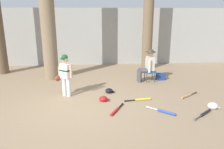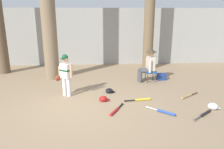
{
  "view_description": "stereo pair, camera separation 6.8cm",
  "coord_description": "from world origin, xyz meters",
  "px_view_note": "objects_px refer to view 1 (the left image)",
  "views": [
    {
      "loc": [
        0.47,
        -5.31,
        2.41
      ],
      "look_at": [
        0.91,
        0.68,
        0.75
      ],
      "focal_mm": 34.29,
      "sensor_mm": 36.0,
      "label": 1
    },
    {
      "loc": [
        0.53,
        -5.32,
        2.41
      ],
      "look_at": [
        0.91,
        0.68,
        0.75
      ],
      "focal_mm": 34.29,
      "sensor_mm": 36.0,
      "label": 2
    }
  ],
  "objects_px": {
    "batting_helmet_white": "(213,106)",
    "batting_helmet_black": "(109,91)",
    "handbag_beside_stool": "(161,77)",
    "bat_blue_youth": "(164,112)",
    "tree_behind_spectator": "(149,11)",
    "batting_helmet_red": "(103,99)",
    "tree_near_player": "(46,0)",
    "bat_red_barrel": "(116,111)",
    "bat_wood_tan": "(187,96)",
    "seated_spectator": "(148,65)",
    "folding_stool": "(150,72)",
    "young_ballplayer": "(65,73)",
    "bat_black_composite": "(205,113)",
    "bat_yellow_trainer": "(141,99)"
  },
  "relations": [
    {
      "from": "folding_stool",
      "to": "young_ballplayer",
      "type": "bearing_deg",
      "value": -155.77
    },
    {
      "from": "tree_near_player",
      "to": "bat_yellow_trainer",
      "type": "height_order",
      "value": "tree_near_player"
    },
    {
      "from": "bat_blue_youth",
      "to": "handbag_beside_stool",
      "type": "bearing_deg",
      "value": 75.12
    },
    {
      "from": "bat_yellow_trainer",
      "to": "tree_behind_spectator",
      "type": "bearing_deg",
      "value": 74.77
    },
    {
      "from": "folding_stool",
      "to": "batting_helmet_red",
      "type": "bearing_deg",
      "value": -134.49
    },
    {
      "from": "tree_behind_spectator",
      "to": "batting_helmet_black",
      "type": "height_order",
      "value": "tree_behind_spectator"
    },
    {
      "from": "handbag_beside_stool",
      "to": "batting_helmet_white",
      "type": "bearing_deg",
      "value": -77.45
    },
    {
      "from": "bat_wood_tan",
      "to": "batting_helmet_black",
      "type": "height_order",
      "value": "batting_helmet_black"
    },
    {
      "from": "handbag_beside_stool",
      "to": "bat_blue_youth",
      "type": "distance_m",
      "value": 2.99
    },
    {
      "from": "bat_yellow_trainer",
      "to": "batting_helmet_white",
      "type": "height_order",
      "value": "batting_helmet_white"
    },
    {
      "from": "folding_stool",
      "to": "bat_red_barrel",
      "type": "relative_size",
      "value": 0.59
    },
    {
      "from": "seated_spectator",
      "to": "bat_wood_tan",
      "type": "relative_size",
      "value": 1.75
    },
    {
      "from": "tree_near_player",
      "to": "batting_helmet_black",
      "type": "height_order",
      "value": "tree_near_player"
    },
    {
      "from": "bat_black_composite",
      "to": "batting_helmet_red",
      "type": "height_order",
      "value": "batting_helmet_red"
    },
    {
      "from": "folding_stool",
      "to": "seated_spectator",
      "type": "height_order",
      "value": "seated_spectator"
    },
    {
      "from": "young_ballplayer",
      "to": "folding_stool",
      "type": "relative_size",
      "value": 3.12
    },
    {
      "from": "batting_helmet_white",
      "to": "batting_helmet_black",
      "type": "distance_m",
      "value": 3.04
    },
    {
      "from": "tree_behind_spectator",
      "to": "bat_red_barrel",
      "type": "xyz_separation_m",
      "value": [
        -1.84,
        -4.52,
        -2.56
      ]
    },
    {
      "from": "seated_spectator",
      "to": "batting_helmet_black",
      "type": "relative_size",
      "value": 4.21
    },
    {
      "from": "bat_black_composite",
      "to": "batting_helmet_black",
      "type": "distance_m",
      "value": 2.89
    },
    {
      "from": "handbag_beside_stool",
      "to": "batting_helmet_white",
      "type": "height_order",
      "value": "handbag_beside_stool"
    },
    {
      "from": "folding_stool",
      "to": "bat_blue_youth",
      "type": "relative_size",
      "value": 0.64
    },
    {
      "from": "tree_near_player",
      "to": "batting_helmet_white",
      "type": "xyz_separation_m",
      "value": [
        4.86,
        -3.25,
        -2.86
      ]
    },
    {
      "from": "tree_near_player",
      "to": "bat_black_composite",
      "type": "distance_m",
      "value": 6.42
    },
    {
      "from": "bat_blue_youth",
      "to": "young_ballplayer",
      "type": "bearing_deg",
      "value": 152.12
    },
    {
      "from": "bat_yellow_trainer",
      "to": "bat_black_composite",
      "type": "relative_size",
      "value": 1.16
    },
    {
      "from": "bat_red_barrel",
      "to": "folding_stool",
      "type": "bearing_deg",
      "value": 59.52
    },
    {
      "from": "tree_behind_spectator",
      "to": "handbag_beside_stool",
      "type": "xyz_separation_m",
      "value": [
        0.16,
        -1.78,
        -2.46
      ]
    },
    {
      "from": "bat_yellow_trainer",
      "to": "batting_helmet_black",
      "type": "height_order",
      "value": "batting_helmet_black"
    },
    {
      "from": "young_ballplayer",
      "to": "seated_spectator",
      "type": "xyz_separation_m",
      "value": [
        2.85,
        1.32,
        -0.1
      ]
    },
    {
      "from": "tree_near_player",
      "to": "bat_wood_tan",
      "type": "distance_m",
      "value": 5.89
    },
    {
      "from": "seated_spectator",
      "to": "bat_wood_tan",
      "type": "height_order",
      "value": "seated_spectator"
    },
    {
      "from": "folding_stool",
      "to": "bat_red_barrel",
      "type": "xyz_separation_m",
      "value": [
        -1.52,
        -2.58,
        -0.33
      ]
    },
    {
      "from": "handbag_beside_stool",
      "to": "bat_red_barrel",
      "type": "distance_m",
      "value": 3.39
    },
    {
      "from": "folding_stool",
      "to": "bat_wood_tan",
      "type": "relative_size",
      "value": 0.61
    },
    {
      "from": "batting_helmet_red",
      "to": "bat_yellow_trainer",
      "type": "bearing_deg",
      "value": -1.72
    },
    {
      "from": "tree_near_player",
      "to": "batting_helmet_white",
      "type": "distance_m",
      "value": 6.51
    },
    {
      "from": "folding_stool",
      "to": "handbag_beside_stool",
      "type": "height_order",
      "value": "folding_stool"
    },
    {
      "from": "seated_spectator",
      "to": "bat_wood_tan",
      "type": "bearing_deg",
      "value": -62.47
    },
    {
      "from": "bat_wood_tan",
      "to": "bat_black_composite",
      "type": "height_order",
      "value": "same"
    },
    {
      "from": "batting_helmet_red",
      "to": "handbag_beside_stool",
      "type": "bearing_deg",
      "value": 41.01
    },
    {
      "from": "young_ballplayer",
      "to": "batting_helmet_white",
      "type": "xyz_separation_m",
      "value": [
        4.04,
        -1.25,
        -0.67
      ]
    },
    {
      "from": "young_ballplayer",
      "to": "bat_black_composite",
      "type": "relative_size",
      "value": 1.92
    },
    {
      "from": "bat_black_composite",
      "to": "batting_helmet_white",
      "type": "xyz_separation_m",
      "value": [
        0.39,
        0.33,
        0.05
      ]
    },
    {
      "from": "bat_yellow_trainer",
      "to": "batting_helmet_red",
      "type": "bearing_deg",
      "value": 178.28
    },
    {
      "from": "tree_behind_spectator",
      "to": "batting_helmet_red",
      "type": "height_order",
      "value": "tree_behind_spectator"
    },
    {
      "from": "bat_blue_youth",
      "to": "folding_stool",
      "type": "bearing_deg",
      "value": 84.02
    },
    {
      "from": "tree_behind_spectator",
      "to": "batting_helmet_red",
      "type": "distance_m",
      "value": 5.02
    },
    {
      "from": "bat_red_barrel",
      "to": "batting_helmet_white",
      "type": "bearing_deg",
      "value": 0.05
    },
    {
      "from": "bat_black_composite",
      "to": "batting_helmet_white",
      "type": "distance_m",
      "value": 0.51
    }
  ]
}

